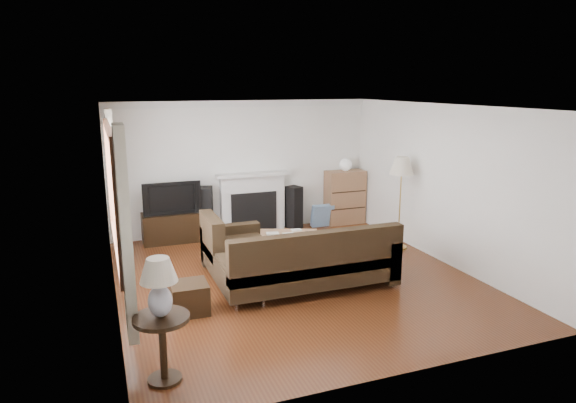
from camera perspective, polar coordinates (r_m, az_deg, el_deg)
name	(u,v)px	position (r m, az deg, el deg)	size (l,w,h in m)	color
room	(295,196)	(7.28, 0.83, 0.66)	(5.10, 5.60, 2.54)	#522612
window	(113,190)	(6.54, -18.90, 1.23)	(0.12, 2.74, 1.54)	brown
curtain_near	(126,235)	(5.10, -17.58, -3.61)	(0.10, 0.35, 2.10)	beige
curtain_far	(113,180)	(8.06, -18.87, 2.26)	(0.10, 0.35, 2.10)	beige
fireplace	(253,202)	(9.91, -3.94, -0.05)	(1.40, 0.26, 1.15)	white
tv_stand	(173,227)	(9.52, -12.70, -2.81)	(1.06, 0.48, 0.53)	black
television	(171,197)	(9.39, -12.86, 0.48)	(1.01, 0.13, 0.58)	black
speaker_left	(205,212)	(9.61, -9.16, -1.20)	(0.26, 0.32, 0.95)	black
speaker_right	(294,207)	(10.12, 0.67, -0.65)	(0.23, 0.28, 0.84)	black
bookshelf	(345,197)	(10.52, 6.33, 0.48)	(0.79, 0.37, 1.09)	#916443
globe_lamp	(346,165)	(10.39, 6.42, 4.07)	(0.25, 0.25, 0.25)	white
sectional_sofa	(308,259)	(7.15, 2.20, -6.42)	(2.66, 1.94, 0.86)	black
coffee_table	(287,245)	(8.52, -0.12, -4.82)	(1.02, 0.56, 0.40)	#9A6C49
footstool	(190,298)	(6.63, -10.88, -10.46)	(0.45, 0.45, 0.38)	black
floor_lamp	(400,203)	(9.00, 12.33, -0.19)	(0.41, 0.41, 1.60)	#B48D3E
side_table	(163,349)	(5.22, -13.71, -15.61)	(0.54, 0.54, 0.67)	black
table_lamp	(159,288)	(4.96, -14.09, -9.30)	(0.35, 0.35, 0.57)	silver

